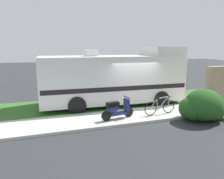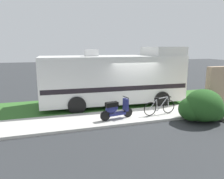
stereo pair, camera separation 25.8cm
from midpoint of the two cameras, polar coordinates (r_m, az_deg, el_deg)
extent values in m
plane|color=#2D3033|center=(11.58, 6.63, -5.29)|extent=(80.00, 80.00, 0.00)
cube|color=beige|center=(10.53, 9.29, -6.73)|extent=(24.00, 2.00, 0.12)
cube|color=#336628|center=(12.90, 3.95, -3.32)|extent=(24.00, 3.40, 0.08)
cube|color=silver|center=(12.12, 0.77, 3.05)|extent=(8.03, 2.92, 2.50)
cube|color=silver|center=(13.16, 13.95, 9.95)|extent=(1.90, 2.54, 0.50)
cube|color=black|center=(12.18, 0.76, 1.31)|extent=(7.87, 2.93, 0.24)
cube|color=black|center=(13.67, 16.98, 5.35)|extent=(0.17, 2.21, 0.90)
cube|color=silver|center=(11.73, -4.90, 9.76)|extent=(0.72, 0.63, 0.36)
cylinder|color=black|center=(14.30, 8.92, -0.29)|extent=(0.91, 0.32, 0.90)
cylinder|color=black|center=(12.11, 13.67, -2.59)|extent=(0.91, 0.32, 0.90)
cylinder|color=black|center=(13.15, -9.93, -1.34)|extent=(0.91, 0.32, 0.90)
cylinder|color=black|center=(10.74, -8.72, -4.18)|extent=(0.91, 0.32, 0.90)
cylinder|color=black|center=(9.89, 4.98, -6.11)|extent=(0.45, 0.17, 0.44)
cylinder|color=black|center=(9.36, -1.06, -7.08)|extent=(0.45, 0.17, 0.44)
cube|color=navy|center=(9.60, 2.05, -6.48)|extent=(0.84, 0.41, 0.10)
cube|color=black|center=(9.36, 0.71, -4.01)|extent=(0.59, 0.35, 0.20)
ellipsoid|color=navy|center=(9.41, 0.71, -5.18)|extent=(0.64, 0.39, 0.36)
cube|color=navy|center=(9.72, 4.44, -4.07)|extent=(0.19, 0.34, 0.56)
cylinder|color=black|center=(9.63, 4.48, -2.06)|extent=(0.12, 0.50, 0.04)
sphere|color=white|center=(9.67, 4.46, -3.04)|extent=(0.12, 0.12, 0.12)
torus|color=black|center=(10.76, 15.60, -4.44)|extent=(0.66, 0.09, 0.66)
torus|color=black|center=(10.18, 10.88, -5.12)|extent=(0.66, 0.09, 0.66)
cylinder|color=silver|center=(10.50, 14.05, -3.75)|extent=(0.59, 0.08, 0.67)
cylinder|color=silver|center=(10.33, 12.63, -4.08)|extent=(0.10, 0.04, 0.60)
cylinder|color=silver|center=(10.41, 13.99, -2.18)|extent=(0.63, 0.08, 0.09)
cylinder|color=silver|center=(10.30, 11.80, -5.39)|extent=(0.41, 0.07, 0.18)
cylinder|color=silver|center=(10.20, 11.72, -3.80)|extent=(0.36, 0.06, 0.47)
cylinder|color=silver|center=(10.67, 15.49, -3.18)|extent=(0.12, 0.04, 0.51)
cube|color=black|center=(10.23, 12.56, -2.32)|extent=(0.21, 0.11, 0.06)
cylinder|color=black|center=(10.58, 15.39, -1.68)|extent=(0.07, 0.52, 0.03)
cube|color=#B7B29E|center=(17.54, 4.02, 4.07)|extent=(2.45, 2.03, 1.62)
cube|color=black|center=(17.49, 4.04, 5.72)|extent=(2.33, 2.05, 0.44)
cube|color=#B7B29E|center=(16.82, -4.68, 2.36)|extent=(3.00, 2.03, 0.81)
cylinder|color=black|center=(18.61, 3.47, 2.29)|extent=(0.76, 0.24, 0.76)
cylinder|color=black|center=(16.83, 5.78, 1.29)|extent=(0.76, 0.24, 0.76)
cylinder|color=black|center=(17.74, -6.46, 1.79)|extent=(0.76, 0.24, 0.76)
cylinder|color=black|center=(15.87, -5.16, 0.69)|extent=(0.76, 0.24, 0.76)
cube|color=tan|center=(11.67, 28.34, -0.39)|extent=(2.00, 0.30, 2.40)
ellipsoid|color=#23511E|center=(10.30, 23.93, -3.90)|extent=(1.70, 1.53, 1.44)
ellipsoid|color=#23511E|center=(10.20, 21.42, -4.83)|extent=(1.27, 1.15, 1.08)
ellipsoid|color=#23511E|center=(10.52, 25.87, -4.96)|extent=(1.19, 1.07, 1.01)
cylinder|color=brown|center=(12.16, 21.40, -4.12)|extent=(0.06, 0.06, 0.20)
cylinder|color=brown|center=(12.13, 21.44, -3.56)|extent=(0.03, 0.03, 0.04)
cylinder|color=black|center=(12.13, 21.45, -3.45)|extent=(0.03, 0.03, 0.02)
camera|label=1|loc=(0.13, -89.34, 0.13)|focal=34.15mm
camera|label=2|loc=(0.13, 90.66, -0.13)|focal=34.15mm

